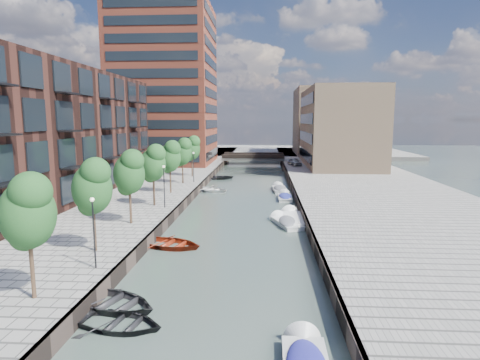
# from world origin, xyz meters

# --- Properties ---
(water) EXTENTS (300.00, 300.00, 0.00)m
(water) POSITION_xyz_m (0.00, 40.00, 0.00)
(water) COLOR #38473F
(water) RESTS_ON ground
(quay_right) EXTENTS (20.00, 140.00, 1.00)m
(quay_right) POSITION_xyz_m (16.00, 40.00, 0.50)
(quay_right) COLOR gray
(quay_right) RESTS_ON ground
(quay_wall_left) EXTENTS (0.25, 140.00, 1.00)m
(quay_wall_left) POSITION_xyz_m (-6.10, 40.00, 0.50)
(quay_wall_left) COLOR #332823
(quay_wall_left) RESTS_ON ground
(quay_wall_right) EXTENTS (0.25, 140.00, 1.00)m
(quay_wall_right) POSITION_xyz_m (6.10, 40.00, 0.50)
(quay_wall_right) COLOR #332823
(quay_wall_right) RESTS_ON ground
(far_closure) EXTENTS (80.00, 40.00, 1.00)m
(far_closure) POSITION_xyz_m (0.00, 100.00, 0.50)
(far_closure) COLOR gray
(far_closure) RESTS_ON ground
(apartment_block) EXTENTS (8.00, 38.00, 14.00)m
(apartment_block) POSITION_xyz_m (-20.00, 30.00, 8.00)
(apartment_block) COLOR black
(apartment_block) RESTS_ON quay_left
(tower) EXTENTS (18.00, 18.00, 30.00)m
(tower) POSITION_xyz_m (-17.00, 65.00, 16.00)
(tower) COLOR #99412C
(tower) RESTS_ON quay_left
(tan_block_near) EXTENTS (12.00, 25.00, 14.00)m
(tan_block_near) POSITION_xyz_m (16.00, 62.00, 8.00)
(tan_block_near) COLOR tan
(tan_block_near) RESTS_ON quay_right
(tan_block_far) EXTENTS (12.00, 20.00, 16.00)m
(tan_block_far) POSITION_xyz_m (16.00, 88.00, 9.00)
(tan_block_far) COLOR tan
(tan_block_far) RESTS_ON quay_right
(bridge) EXTENTS (13.00, 6.00, 1.30)m
(bridge) POSITION_xyz_m (0.00, 72.00, 1.39)
(bridge) COLOR gray
(bridge) RESTS_ON ground
(tree_0) EXTENTS (2.50, 2.50, 5.95)m
(tree_0) POSITION_xyz_m (-8.50, 4.00, 5.31)
(tree_0) COLOR #382619
(tree_0) RESTS_ON quay_left
(tree_1) EXTENTS (2.50, 2.50, 5.95)m
(tree_1) POSITION_xyz_m (-8.50, 11.00, 5.31)
(tree_1) COLOR #382619
(tree_1) RESTS_ON quay_left
(tree_2) EXTENTS (2.50, 2.50, 5.95)m
(tree_2) POSITION_xyz_m (-8.50, 18.00, 5.31)
(tree_2) COLOR #382619
(tree_2) RESTS_ON quay_left
(tree_3) EXTENTS (2.50, 2.50, 5.95)m
(tree_3) POSITION_xyz_m (-8.50, 25.00, 5.31)
(tree_3) COLOR #382619
(tree_3) RESTS_ON quay_left
(tree_4) EXTENTS (2.50, 2.50, 5.95)m
(tree_4) POSITION_xyz_m (-8.50, 32.00, 5.31)
(tree_4) COLOR #382619
(tree_4) RESTS_ON quay_left
(tree_5) EXTENTS (2.50, 2.50, 5.95)m
(tree_5) POSITION_xyz_m (-8.50, 39.00, 5.31)
(tree_5) COLOR #382619
(tree_5) RESTS_ON quay_left
(tree_6) EXTENTS (2.50, 2.50, 5.95)m
(tree_6) POSITION_xyz_m (-8.50, 46.00, 5.31)
(tree_6) COLOR #382619
(tree_6) RESTS_ON quay_left
(lamp_0) EXTENTS (0.24, 0.24, 4.12)m
(lamp_0) POSITION_xyz_m (-7.20, 8.00, 3.51)
(lamp_0) COLOR black
(lamp_0) RESTS_ON quay_left
(lamp_1) EXTENTS (0.24, 0.24, 4.12)m
(lamp_1) POSITION_xyz_m (-7.20, 24.00, 3.51)
(lamp_1) COLOR black
(lamp_1) RESTS_ON quay_left
(lamp_2) EXTENTS (0.24, 0.24, 4.12)m
(lamp_2) POSITION_xyz_m (-7.20, 40.00, 3.51)
(lamp_2) COLOR black
(lamp_2) RESTS_ON quay_left
(sloop_0) EXTENTS (5.87, 5.05, 1.02)m
(sloop_0) POSITION_xyz_m (-5.18, 5.24, 0.00)
(sloop_0) COLOR black
(sloop_0) RESTS_ON ground
(sloop_1) EXTENTS (4.81, 3.87, 0.89)m
(sloop_1) POSITION_xyz_m (-4.16, 3.34, 0.00)
(sloop_1) COLOR black
(sloop_1) RESTS_ON ground
(sloop_2) EXTENTS (5.76, 4.84, 1.02)m
(sloop_2) POSITION_xyz_m (-4.55, 15.02, 0.00)
(sloop_2) COLOR maroon
(sloop_2) RESTS_ON ground
(sloop_3) EXTENTS (5.91, 5.22, 1.01)m
(sloop_3) POSITION_xyz_m (-4.69, 38.45, 0.00)
(sloop_3) COLOR silver
(sloop_3) RESTS_ON ground
(sloop_4) EXTENTS (5.78, 4.72, 1.05)m
(sloop_4) POSITION_xyz_m (-5.01, 49.70, 0.00)
(sloop_4) COLOR black
(sloop_4) RESTS_ON ground
(motorboat_1) EXTENTS (2.99, 4.95, 1.56)m
(motorboat_1) POSITION_xyz_m (4.36, 22.20, 0.19)
(motorboat_1) COLOR white
(motorboat_1) RESTS_ON ground
(motorboat_2) EXTENTS (2.70, 5.70, 1.83)m
(motorboat_2) POSITION_xyz_m (5.28, 23.77, 0.11)
(motorboat_2) COLOR white
(motorboat_2) RESTS_ON ground
(motorboat_3) EXTENTS (1.65, 4.64, 1.54)m
(motorboat_3) POSITION_xyz_m (4.90, 34.23, 0.19)
(motorboat_3) COLOR #AEAEAC
(motorboat_3) RESTS_ON ground
(motorboat_4) EXTENTS (2.08, 5.08, 1.66)m
(motorboat_4) POSITION_xyz_m (4.42, 39.75, 0.20)
(motorboat_4) COLOR #ADADAB
(motorboat_4) RESTS_ON ground
(car) EXTENTS (2.72, 4.33, 1.37)m
(car) POSITION_xyz_m (7.97, 61.03, 1.69)
(car) COLOR #A0A2A5
(car) RESTS_ON quay_right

